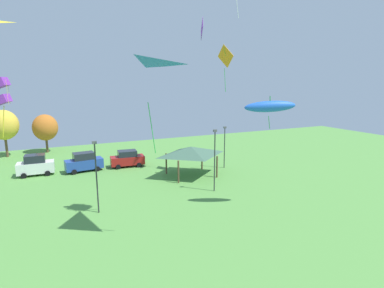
{
  "coord_description": "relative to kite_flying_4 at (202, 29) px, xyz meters",
  "views": [
    {
      "loc": [
        -4.72,
        2.97,
        10.97
      ],
      "look_at": [
        1.42,
        16.16,
        8.04
      ],
      "focal_mm": 28.0,
      "sensor_mm": 36.0,
      "label": 1
    }
  ],
  "objects": [
    {
      "name": "parked_car_second_from_left",
      "position": [
        -13.27,
        6.84,
        -16.0
      ],
      "size": [
        4.69,
        2.35,
        2.44
      ],
      "rotation": [
        0.0,
        0.0,
        0.11
      ],
      "color": "#234299",
      "rests_on": "ground"
    },
    {
      "name": "kite_flying_4",
      "position": [
        0.0,
        0.0,
        0.0
      ],
      "size": [
        1.01,
        2.46,
        2.64
      ],
      "color": "purple"
    },
    {
      "name": "kite_flying_7",
      "position": [
        0.31,
        -12.2,
        -8.09
      ],
      "size": [
        4.37,
        2.65,
        2.77
      ],
      "color": "blue"
    },
    {
      "name": "park_pavilion",
      "position": [
        -1.66,
        -0.6,
        -14.11
      ],
      "size": [
        6.41,
        5.09,
        3.6
      ],
      "color": "brown",
      "rests_on": "ground"
    },
    {
      "name": "parked_car_leftmost",
      "position": [
        -18.78,
        7.58,
        -15.95
      ],
      "size": [
        4.18,
        2.2,
        2.55
      ],
      "rotation": [
        0.0,
        0.0,
        -0.03
      ],
      "color": "silver",
      "rests_on": "ground"
    },
    {
      "name": "treeline_tree_2",
      "position": [
        -23.19,
        19.93,
        -12.29
      ],
      "size": [
        4.11,
        4.11,
        7.18
      ],
      "color": "brown",
      "rests_on": "ground"
    },
    {
      "name": "parked_car_third_from_left",
      "position": [
        -7.75,
        6.7,
        -16.09
      ],
      "size": [
        4.53,
        2.34,
        2.21
      ],
      "rotation": [
        0.0,
        0.0,
        -0.07
      ],
      "color": "maroon",
      "rests_on": "ground"
    },
    {
      "name": "kite_flying_6",
      "position": [
        -11.59,
        -13.83,
        -5.79
      ],
      "size": [
        3.17,
        3.96,
        5.48
      ],
      "color": "blue"
    },
    {
      "name": "light_post_1",
      "position": [
        3.75,
        0.64,
        -14.02
      ],
      "size": [
        0.36,
        0.2,
        5.55
      ],
      "color": "#2D2D33",
      "rests_on": "ground"
    },
    {
      "name": "light_post_2",
      "position": [
        -13.44,
        -6.94,
        -13.63
      ],
      "size": [
        0.36,
        0.2,
        6.33
      ],
      "color": "#2D2D33",
      "rests_on": "ground"
    },
    {
      "name": "treeline_tree_3",
      "position": [
        -17.65,
        20.73,
        -13.11
      ],
      "size": [
        3.84,
        3.84,
        6.21
      ],
      "color": "brown",
      "rests_on": "ground"
    },
    {
      "name": "light_post_0",
      "position": [
        -1.73,
        -6.5,
        -13.55
      ],
      "size": [
        0.36,
        0.2,
        6.49
      ],
      "color": "#2D2D33",
      "rests_on": "ground"
    },
    {
      "name": "kite_flying_11",
      "position": [
        -19.85,
        -5.54,
        -6.82
      ],
      "size": [
        1.53,
        1.43,
        4.61
      ],
      "color": "purple"
    },
    {
      "name": "kite_flying_10",
      "position": [
        2.05,
        -1.95,
        -3.28
      ],
      "size": [
        0.9,
        2.62,
        5.31
      ],
      "color": "orange"
    }
  ]
}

